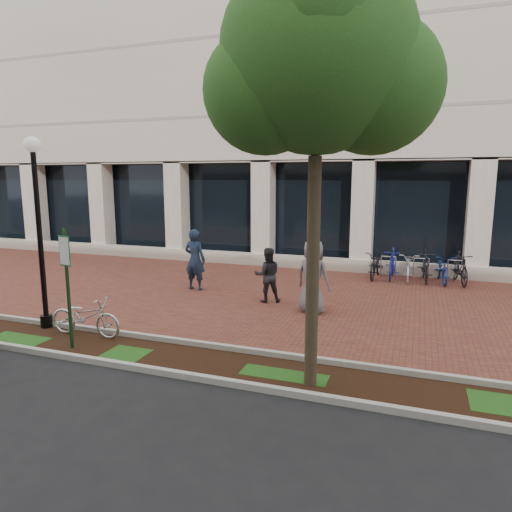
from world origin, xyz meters
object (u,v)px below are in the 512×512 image
(parking_sign, at_px, (66,274))
(lamppost, at_px, (39,223))
(bike_rack_cluster, at_px, (416,266))
(street_tree, at_px, (320,68))
(pedestrian_left, at_px, (195,260))
(pedestrian_right, at_px, (313,276))
(locked_bicycle, at_px, (86,316))
(pedestrian_mid, at_px, (267,275))

(parking_sign, relative_size, lamppost, 0.57)
(lamppost, bearing_deg, bike_rack_cluster, 45.08)
(street_tree, bearing_deg, pedestrian_left, 133.25)
(parking_sign, distance_m, pedestrian_right, 6.04)
(bike_rack_cluster, bearing_deg, lamppost, -136.65)
(bike_rack_cluster, bearing_deg, pedestrian_left, -152.26)
(lamppost, bearing_deg, locked_bicycle, -8.04)
(locked_bicycle, xyz_separation_m, bike_rack_cluster, (6.96, 8.50, 0.05))
(parking_sign, xyz_separation_m, locked_bicycle, (-0.23, 0.74, -1.15))
(locked_bicycle, bearing_deg, lamppost, 79.45)
(pedestrian_left, height_order, pedestrian_mid, pedestrian_left)
(street_tree, height_order, pedestrian_mid, street_tree)
(lamppost, xyz_separation_m, pedestrian_right, (5.74, 3.39, -1.54))
(pedestrian_left, distance_m, pedestrian_right, 4.26)
(lamppost, distance_m, pedestrian_mid, 6.09)
(street_tree, xyz_separation_m, pedestrian_left, (-5.08, 5.40, -4.26))
(street_tree, relative_size, bike_rack_cluster, 1.95)
(street_tree, bearing_deg, pedestrian_mid, 116.98)
(locked_bicycle, relative_size, pedestrian_right, 0.91)
(parking_sign, distance_m, locked_bicycle, 1.38)
(street_tree, distance_m, pedestrian_right, 6.08)
(pedestrian_mid, relative_size, bike_rack_cluster, 0.45)
(pedestrian_left, bearing_deg, bike_rack_cluster, -146.01)
(locked_bicycle, distance_m, bike_rack_cluster, 10.99)
(pedestrian_right, bearing_deg, locked_bicycle, 56.01)
(pedestrian_mid, relative_size, pedestrian_right, 0.81)
(lamppost, bearing_deg, parking_sign, -30.64)
(bike_rack_cluster, bearing_deg, pedestrian_mid, -134.43)
(parking_sign, distance_m, lamppost, 2.03)
(parking_sign, bearing_deg, locked_bicycle, 120.11)
(bike_rack_cluster, bearing_deg, street_tree, -101.44)
(parking_sign, relative_size, pedestrian_mid, 1.61)
(lamppost, relative_size, pedestrian_left, 2.28)
(parking_sign, distance_m, pedestrian_mid, 5.66)
(pedestrian_left, bearing_deg, parking_sign, 93.59)
(street_tree, relative_size, pedestrian_right, 3.55)
(parking_sign, height_order, pedestrian_left, parking_sign)
(street_tree, distance_m, pedestrian_mid, 6.98)
(parking_sign, distance_m, bike_rack_cluster, 11.49)
(parking_sign, relative_size, pedestrian_left, 1.30)
(pedestrian_right, distance_m, bike_rack_cluster, 5.56)
(pedestrian_left, xyz_separation_m, pedestrian_right, (4.09, -1.17, -0.00))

